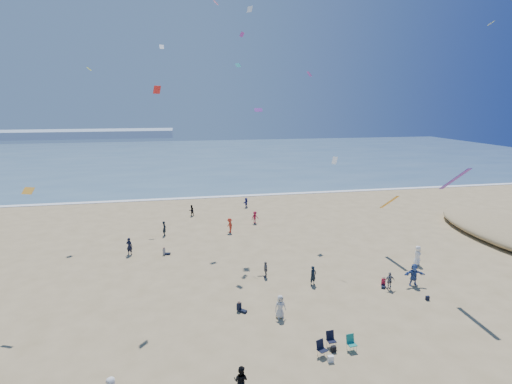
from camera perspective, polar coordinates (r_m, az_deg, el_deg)
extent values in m
cube|color=#476B84|center=(114.38, -9.51, 4.92)|extent=(220.00, 100.00, 0.06)
cube|color=white|center=(65.18, -8.06, -0.81)|extent=(220.00, 1.20, 0.08)
cube|color=#7A8EA8|center=(197.18, -28.14, 7.26)|extent=(110.00, 20.00, 3.20)
imported|color=navy|center=(58.60, -1.43, -1.52)|extent=(1.13, 1.33, 1.44)
imported|color=black|center=(47.52, -12.95, -5.09)|extent=(0.44, 0.65, 1.71)
imported|color=#AE1834|center=(50.97, -0.16, -3.64)|extent=(1.14, 0.92, 1.55)
imported|color=silver|center=(29.64, 3.48, -16.03)|extent=(0.90, 0.65, 1.71)
imported|color=red|center=(47.46, -3.78, -4.78)|extent=(0.93, 1.26, 1.74)
imported|color=gray|center=(35.36, 18.55, -11.95)|extent=(0.88, 0.37, 1.49)
imported|color=#344F90|center=(36.68, 21.63, -10.92)|extent=(1.84, 0.80, 1.92)
imported|color=white|center=(41.13, 22.06, -8.40)|extent=(0.78, 1.03, 1.89)
imported|color=black|center=(34.66, 8.16, -11.74)|extent=(0.72, 0.62, 1.67)
imported|color=black|center=(42.65, -17.64, -7.38)|extent=(0.76, 0.64, 1.78)
imported|color=black|center=(54.97, -9.21, -2.61)|extent=(0.93, 0.89, 1.51)
imported|color=black|center=(23.12, -2.17, -25.34)|extent=(1.03, 0.97, 1.68)
imported|color=slate|center=(35.77, 1.36, -11.00)|extent=(0.39, 0.86, 1.45)
cube|color=white|center=(26.06, 10.63, -22.38)|extent=(0.35, 0.20, 0.40)
cube|color=black|center=(26.92, 11.01, -21.16)|extent=(0.30, 0.22, 0.38)
cube|color=black|center=(34.88, 23.30, -13.74)|extent=(0.28, 0.18, 0.34)
cube|color=white|center=(46.94, -0.90, 24.67)|extent=(0.61, 0.71, 0.65)
cube|color=#752A8F|center=(48.11, 7.62, 16.37)|extent=(0.55, 0.64, 0.53)
cube|color=silver|center=(56.23, -13.34, 19.53)|extent=(0.63, 0.58, 0.57)
cube|color=pink|center=(51.36, -5.75, 25.30)|extent=(0.56, 0.50, 0.49)
cube|color=#90278E|center=(45.09, -2.02, 21.57)|extent=(0.65, 0.85, 0.45)
cube|color=#299FCF|center=(40.88, -2.58, 17.64)|extent=(0.60, 0.74, 0.34)
cube|color=white|center=(38.17, 11.16, 4.46)|extent=(0.46, 0.64, 0.70)
cube|color=#5F1B8C|center=(40.58, 0.33, 11.65)|extent=(0.80, 0.40, 0.35)
cube|color=red|center=(32.10, -13.96, 14.00)|extent=(0.61, 0.70, 0.60)
cube|color=#D4E72F|center=(51.34, -22.74, 15.91)|extent=(0.62, 0.65, 0.37)
cube|color=#F4F430|center=(41.20, 30.59, 20.06)|extent=(0.72, 0.93, 0.28)
cube|color=#F6A02C|center=(32.14, -29.77, 0.16)|extent=(0.93, 0.72, 0.43)
cube|color=#5B279D|center=(34.36, 26.52, 1.66)|extent=(0.35, 3.14, 2.21)
cube|color=orange|center=(42.00, 18.49, -1.39)|extent=(0.35, 2.64, 1.87)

